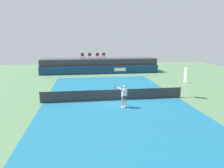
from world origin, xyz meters
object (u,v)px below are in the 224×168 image
at_px(spectator_chair_far_left, 83,55).
at_px(net_post_near, 40,97).
at_px(spectator_chair_center, 97,55).
at_px(spectator_chair_right, 104,55).
at_px(net_post_far, 180,92).
at_px(tennis_player, 124,96).
at_px(spectator_chair_left, 90,56).
at_px(tennis_ball, 90,84).
at_px(umpire_chair, 186,80).

relative_size(spectator_chair_far_left, net_post_near, 0.89).
bearing_deg(spectator_chair_center, spectator_chair_right, 23.82).
bearing_deg(net_post_near, net_post_far, 0.00).
bearing_deg(tennis_player, spectator_chair_left, 96.83).
height_order(spectator_chair_left, tennis_player, spectator_chair_left).
bearing_deg(tennis_ball, spectator_chair_far_left, 95.45).
distance_m(spectator_chair_center, net_post_far, 16.50).
xyz_separation_m(spectator_chair_right, tennis_ball, (-2.49, -8.93, -2.66)).
bearing_deg(tennis_ball, spectator_chair_right, 74.43).
relative_size(umpire_chair, tennis_ball, 40.59).
relative_size(spectator_chair_center, net_post_far, 0.89).
xyz_separation_m(umpire_chair, net_post_far, (-0.48, 0.00, -1.09)).
height_order(spectator_chair_far_left, spectator_chair_right, same).
relative_size(tennis_player, tennis_ball, 26.03).
xyz_separation_m(spectator_chair_center, umpire_chair, (7.00, -15.00, -1.11)).
distance_m(spectator_chair_far_left, net_post_far, 17.70).
distance_m(spectator_chair_left, spectator_chair_right, 2.26).
distance_m(spectator_chair_left, umpire_chair, 17.11).
height_order(spectator_chair_left, net_post_far, spectator_chair_left).
height_order(spectator_chair_right, tennis_ball, spectator_chair_right).
xyz_separation_m(spectator_chair_center, net_post_near, (-5.88, -15.00, -2.19)).
distance_m(umpire_chair, net_post_far, 1.19).
bearing_deg(spectator_chair_right, spectator_chair_center, -156.18).
xyz_separation_m(spectator_chair_far_left, tennis_ball, (0.83, -8.68, -2.66)).
relative_size(spectator_chair_far_left, spectator_chair_right, 1.00).
bearing_deg(spectator_chair_right, spectator_chair_left, -168.03).
relative_size(spectator_chair_right, tennis_ball, 13.06).
height_order(spectator_chair_far_left, net_post_near, spectator_chair_far_left).
distance_m(spectator_chair_left, net_post_far, 16.99).
xyz_separation_m(tennis_player, tennis_ball, (-2.31, 8.55, -0.92)).
relative_size(spectator_chair_far_left, spectator_chair_left, 1.00).
height_order(spectator_chair_center, tennis_ball, spectator_chair_center).
relative_size(spectator_chair_center, spectator_chair_right, 1.00).
xyz_separation_m(spectator_chair_far_left, umpire_chair, (9.30, -15.20, -1.11)).
height_order(spectator_chair_center, umpire_chair, spectator_chair_center).
xyz_separation_m(spectator_chair_far_left, spectator_chair_left, (1.10, -0.22, 0.00)).
bearing_deg(spectator_chair_far_left, tennis_player, -79.67).
distance_m(net_post_far, tennis_player, 6.04).
bearing_deg(tennis_ball, net_post_near, -124.09).
bearing_deg(net_post_near, spectator_chair_center, 68.60).
bearing_deg(net_post_far, tennis_ball, 140.77).
distance_m(spectator_chair_left, tennis_player, 17.22).
xyz_separation_m(spectator_chair_left, net_post_near, (-4.69, -14.98, -2.19)).
bearing_deg(umpire_chair, spectator_chair_center, 115.02).
bearing_deg(umpire_chair, tennis_ball, 142.39).
bearing_deg(spectator_chair_far_left, tennis_ball, -84.55).
distance_m(spectator_chair_far_left, umpire_chair, 17.85).
bearing_deg(spectator_chair_far_left, net_post_near, -103.28).
xyz_separation_m(net_post_near, tennis_ball, (4.41, 6.52, -0.46)).
bearing_deg(spectator_chair_right, tennis_ball, -105.57).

